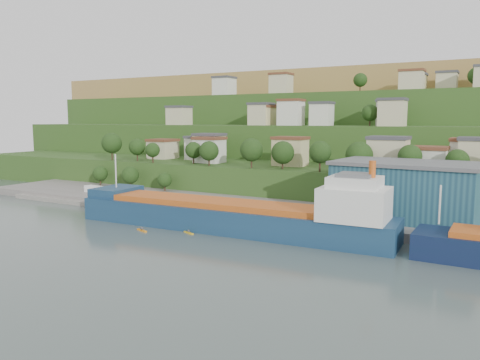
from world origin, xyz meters
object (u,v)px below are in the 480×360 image
Objects in this scene: kayak_orange at (142,230)px; caravan at (94,190)px; cargo_ship_near at (236,218)px; warehouse at (406,190)px.

caravan is at bearing 170.11° from kayak_orange.
kayak_orange is (40.86, -25.47, -2.34)m from caravan.
cargo_ship_near reaches higher than caravan.
warehouse is (31.30, 22.38, 5.45)m from cargo_ship_near.
kayak_orange is at bearing -142.05° from warehouse.
caravan reaches higher than kayak_orange.
warehouse is 9.27× the size of kayak_orange.
warehouse is at bearing 10.36° from caravan.
cargo_ship_near reaches higher than kayak_orange.
warehouse is 90.78m from caravan.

